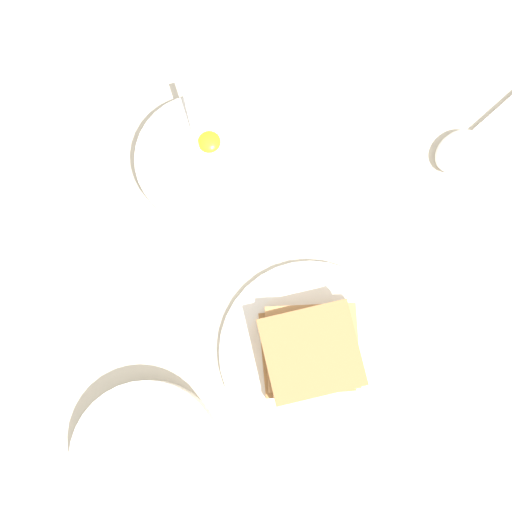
{
  "coord_description": "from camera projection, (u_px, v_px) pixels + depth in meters",
  "views": [
    {
      "loc": [
        -0.04,
        0.1,
        0.8
      ],
      "look_at": [
        -0.02,
        -0.03,
        0.02
      ],
      "focal_mm": 50.0,
      "sensor_mm": 36.0,
      "label": 1
    }
  ],
  "objects": [
    {
      "name": "toast_sandwich",
      "position": [
        310.0,
        351.0,
        0.76
      ],
      "size": [
        0.13,
        0.12,
        0.05
      ],
      "color": "#9E7042",
      "rests_on": "toast_plate"
    },
    {
      "name": "ground_plane",
      "position": [
        237.0,
        279.0,
        0.81
      ],
      "size": [
        3.0,
        3.0,
        0.0
      ],
      "primitive_type": "plane",
      "color": "beige"
    },
    {
      "name": "soup_spoon",
      "position": [
        466.0,
        144.0,
        0.82
      ],
      "size": [
        0.11,
        0.14,
        0.03
      ],
      "color": "white",
      "rests_on": "ground_plane"
    },
    {
      "name": "toast_plate",
      "position": [
        311.0,
        352.0,
        0.79
      ],
      "size": [
        0.2,
        0.2,
        0.01
      ],
      "color": "white",
      "rests_on": "ground_plane"
    },
    {
      "name": "congee_bowl",
      "position": [
        147.0,
        455.0,
        0.75
      ],
      "size": [
        0.16,
        0.16,
        0.05
      ],
      "color": "white",
      "rests_on": "ground_plane"
    },
    {
      "name": "egg_bowl",
      "position": [
        202.0,
        163.0,
        0.81
      ],
      "size": [
        0.15,
        0.15,
        0.07
      ],
      "color": "white",
      "rests_on": "ground_plane"
    }
  ]
}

